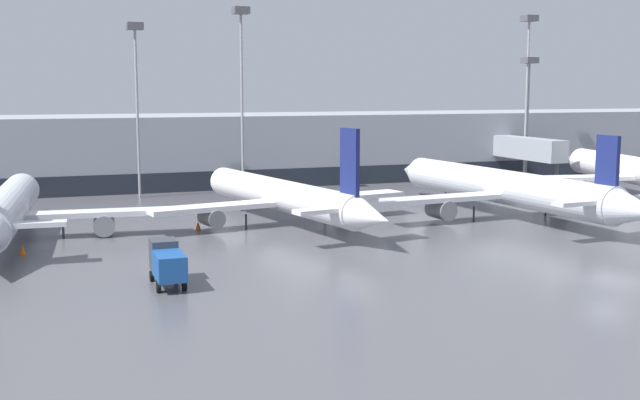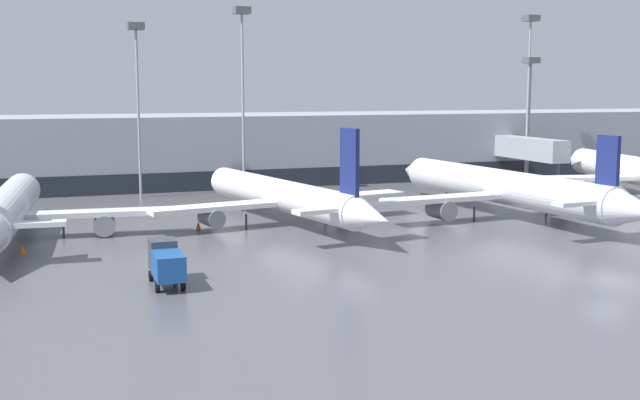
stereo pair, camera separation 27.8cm
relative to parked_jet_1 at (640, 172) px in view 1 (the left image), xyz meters
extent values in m
plane|color=#4C4C51|center=(-29.09, -29.91, -3.10)|extent=(320.00, 320.00, 0.00)
cube|color=gray|center=(-29.09, 32.09, 1.40)|extent=(160.00, 16.00, 9.00)
cube|color=#1E232D|center=(-29.09, 24.04, -1.90)|extent=(156.80, 0.10, 2.40)
cube|color=#9399A0|center=(-2.76, 17.47, 1.50)|extent=(2.60, 13.22, 2.80)
cylinder|color=#3F4247|center=(-2.76, 11.46, -1.50)|extent=(0.44, 0.44, 3.20)
cylinder|color=white|center=(0.13, 0.72, 0.08)|extent=(7.92, 26.46, 3.16)
cone|color=white|center=(2.86, 15.38, 0.08)|extent=(3.59, 3.97, 3.00)
cube|color=white|center=(0.01, 0.08, -0.55)|extent=(26.65, 7.64, 0.44)
cylinder|color=slate|center=(-7.30, 1.44, -1.51)|extent=(2.28, 3.38, 1.74)
cylinder|color=#2D2D33|center=(1.70, 9.14, -2.22)|extent=(0.20, 0.20, 1.76)
cylinder|color=#2D2D33|center=(-4.29, 0.21, -2.22)|extent=(0.20, 0.20, 1.76)
cylinder|color=silver|center=(-66.30, -1.36, -0.50)|extent=(5.34, 24.53, 3.26)
cone|color=silver|center=(-65.10, 12.56, -0.50)|extent=(3.40, 3.84, 3.10)
cube|color=silver|center=(-66.35, -1.96, -1.15)|extent=(27.56, 4.69, 0.44)
cylinder|color=slate|center=(-58.69, -2.62, -2.14)|extent=(2.01, 2.73, 1.79)
cylinder|color=#2D2D33|center=(-65.62, 6.52, -2.53)|extent=(0.20, 0.20, 1.13)
cylinder|color=#2D2D33|center=(-62.03, -2.95, -2.53)|extent=(0.20, 0.20, 1.13)
cylinder|color=white|center=(-42.76, -1.56, -0.44)|extent=(7.67, 26.01, 2.89)
cone|color=white|center=(-45.48, 12.74, -0.44)|extent=(3.29, 3.63, 2.74)
cone|color=white|center=(-39.94, -16.43, -0.44)|extent=(3.36, 4.74, 2.60)
cube|color=white|center=(-42.64, -2.20, -1.02)|extent=(25.62, 7.33, 0.44)
cube|color=white|center=(-40.54, -13.28, -0.16)|extent=(9.82, 3.25, 0.35)
cube|color=navy|center=(-40.54, -13.28, 3.32)|extent=(0.79, 2.37, 5.79)
cylinder|color=slate|center=(-49.68, -3.54, -1.90)|extent=(2.09, 3.11, 1.59)
cylinder|color=slate|center=(-35.61, -0.86, -1.90)|extent=(2.09, 3.11, 1.59)
cylinder|color=#2D2D33|center=(-44.34, 6.72, -2.42)|extent=(0.20, 0.20, 1.36)
cylinder|color=#2D2D33|center=(-46.54, -3.60, -2.42)|extent=(0.20, 0.20, 1.36)
cylinder|color=#2D2D33|center=(-38.50, -2.07, -2.42)|extent=(0.20, 0.20, 1.36)
cylinder|color=silver|center=(-21.30, -5.16, -0.15)|extent=(5.91, 29.78, 3.31)
cone|color=silver|center=(-22.77, 11.40, -0.15)|extent=(3.45, 3.90, 3.15)
cone|color=silver|center=(-19.78, -22.37, -0.15)|extent=(3.41, 5.21, 2.98)
cube|color=silver|center=(-21.24, -5.89, -0.81)|extent=(26.83, 4.92, 0.44)
cube|color=silver|center=(-20.11, -18.72, 0.18)|extent=(10.24, 2.33, 0.35)
cube|color=navy|center=(-20.11, -18.72, 3.19)|extent=(0.56, 2.34, 4.71)
cylinder|color=slate|center=(-28.69, -6.55, -1.82)|extent=(2.06, 2.99, 1.82)
cylinder|color=slate|center=(-13.79, -5.24, -1.82)|extent=(2.06, 2.99, 1.82)
cylinder|color=#2D2D33|center=(-22.15, 4.43, -2.37)|extent=(0.20, 0.20, 1.46)
cylinder|color=#2D2D33|center=(-25.43, -7.01, -2.37)|extent=(0.20, 0.20, 1.46)
cylinder|color=#2D2D33|center=(-16.92, -6.25, -2.37)|extent=(0.20, 0.20, 1.46)
cube|color=#19478C|center=(-56.46, -22.99, -1.61)|extent=(1.79, 3.11, 1.58)
cube|color=#333842|center=(-56.44, -20.50, -1.39)|extent=(1.69, 1.91, 2.02)
cylinder|color=black|center=(-57.23, -20.41, -2.75)|extent=(0.26, 0.70, 0.70)
cylinder|color=black|center=(-55.65, -20.43, -2.75)|extent=(0.26, 0.70, 0.70)
cylinder|color=black|center=(-57.26, -23.53, -2.75)|extent=(0.26, 0.70, 0.70)
cylinder|color=black|center=(-55.68, -23.55, -2.75)|extent=(0.26, 0.70, 0.70)
cone|color=orange|center=(-65.19, -8.62, -2.70)|extent=(0.46, 0.46, 0.80)
cone|color=orange|center=(-50.63, -2.48, -2.72)|extent=(0.48, 0.48, 0.76)
cylinder|color=gray|center=(-1.15, 20.85, 7.52)|extent=(0.30, 0.30, 21.23)
cube|color=#4C4C51|center=(-1.15, 20.85, 18.53)|extent=(1.80, 1.80, 0.80)
cylinder|color=gray|center=(-52.73, 20.79, 6.35)|extent=(0.30, 0.30, 18.89)
cube|color=#4C4C51|center=(-52.73, 20.79, 16.19)|extent=(1.80, 1.80, 0.80)
cylinder|color=gray|center=(-40.87, 19.52, 7.34)|extent=(0.30, 0.30, 20.87)
cube|color=#4C4C51|center=(-40.87, 19.52, 18.17)|extent=(1.80, 1.80, 0.80)
cylinder|color=gray|center=(-0.70, 21.09, 4.77)|extent=(0.30, 0.30, 15.74)
cube|color=#4C4C51|center=(-0.70, 21.09, 13.04)|extent=(1.80, 1.80, 0.80)
camera|label=1|loc=(-64.19, -71.89, 9.30)|focal=45.00mm
camera|label=2|loc=(-63.93, -71.98, 9.30)|focal=45.00mm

